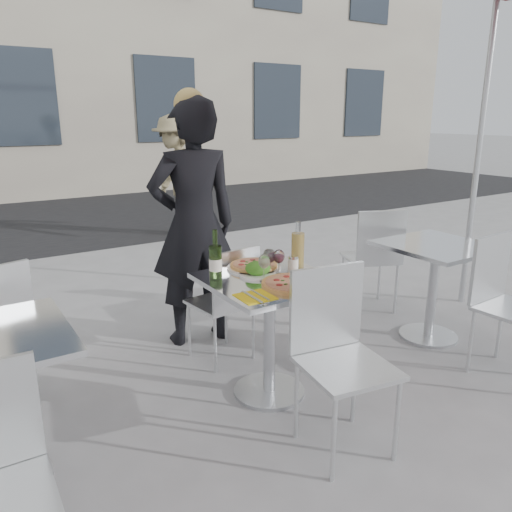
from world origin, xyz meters
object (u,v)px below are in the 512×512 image
wineglass_white_a (264,262)px  sugar_shaker (293,265)px  side_chair_rfar (375,252)px  wineglass_red_a (270,257)px  wineglass_red_b (279,257)px  napkin_left (255,296)px  chair_near (337,344)px  carafe (298,249)px  pedestrian_b (176,176)px  main_table (270,312)px  salad_plate (258,270)px  wineglass_white_b (268,257)px  pizza_near (294,284)px  wine_bottle (215,261)px  pizza_far (254,266)px  napkin_right (323,281)px  chair_far (228,295)px  woman_diner (194,225)px  side_chair_rnear (504,294)px  side_table_right (435,271)px

wineglass_white_a → sugar_shaker: bearing=5.9°
side_chair_rfar → wineglass_red_a: bearing=44.3°
wineglass_red_b → napkin_left: (-0.32, -0.24, -0.11)m
wineglass_red_b → chair_near: bearing=-94.6°
carafe → wineglass_red_a: (-0.22, -0.03, -0.01)m
pedestrian_b → napkin_left: (-1.54, -4.46, -0.09)m
main_table → carafe: carafe is taller
salad_plate → wineglass_red_b: (0.11, -0.06, 0.07)m
wineglass_white_b → napkin_left: wineglass_white_b is taller
pizza_near → main_table: bearing=103.2°
pizza_near → carafe: (0.23, 0.26, 0.11)m
side_chair_rfar → wineglass_red_a: 1.61m
wine_bottle → wineglass_red_a: 0.33m
side_chair_rfar → pizza_near: size_ratio=2.56×
side_chair_rfar → salad_plate: 1.65m
pizza_far → salad_plate: 0.14m
side_chair_rfar → napkin_right: (-1.28, -0.83, 0.21)m
pizza_far → wineglass_white_b: size_ratio=2.12×
side_chair_rfar → wineglass_red_a: side_chair_rfar is taller
pizza_far → wineglass_white_b: wineglass_white_b is taller
chair_far → napkin_left: chair_far is taller
wineglass_red_b → sugar_shaker: bearing=-10.2°
napkin_right → chair_far: bearing=105.6°
woman_diner → napkin_right: 1.19m
chair_near → pizza_near: (0.01, 0.38, 0.21)m
chair_near → pizza_near: chair_near is taller
pizza_far → wineglass_white_a: bearing=-108.3°
sugar_shaker → napkin_right: bearing=-74.9°
carafe → side_chair_rfar: bearing=23.3°
main_table → wine_bottle: bearing=150.6°
salad_plate → wineglass_white_a: (-0.02, -0.10, 0.07)m
pedestrian_b → napkin_right: bearing=-7.7°
pizza_near → pedestrian_b: bearing=74.1°
main_table → pizza_near: pizza_near is taller
side_chair_rfar → wineglass_white_a: 1.72m
side_chair_rnear → wineglass_white_a: (-1.50, 0.57, 0.31)m
chair_far → pedestrian_b: 3.99m
woman_diner → carafe: 0.91m
side_chair_rnear → wineglass_white_b: size_ratio=5.84×
chair_far → carafe: bearing=117.5°
chair_near → chair_far: bearing=101.2°
napkin_left → sugar_shaker: bearing=30.2°
wineglass_red_b → pizza_far: bearing=106.3°
pizza_near → napkin_right: size_ratio=1.79×
woman_diner → wine_bottle: woman_diner is taller
napkin_right → sugar_shaker: bearing=101.9°
napkin_left → pedestrian_b: bearing=72.9°
side_table_right → sugar_shaker: 1.35m
napkin_right → napkin_left: bearing=177.7°
chair_near → wineglass_white_b: size_ratio=5.91×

